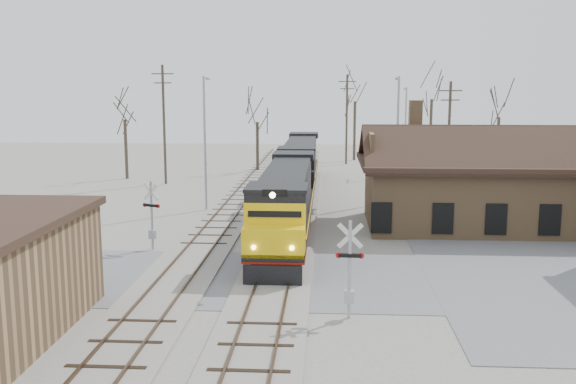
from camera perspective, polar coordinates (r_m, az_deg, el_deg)
name	(u,v)px	position (r m, az deg, el deg)	size (l,w,h in m)	color
ground	(275,279)	(29.89, -1.16, -7.71)	(140.00, 140.00, 0.00)	gray
road	(275,278)	(29.88, -1.16, -7.68)	(60.00, 9.00, 0.03)	slate
track_main	(293,214)	(44.40, 0.42, -1.94)	(3.40, 90.00, 0.24)	gray
track_siding	(228,213)	(44.86, -5.33, -1.86)	(3.40, 90.00, 0.24)	gray
depot	(480,189)	(42.09, 16.72, 0.27)	(15.20, 9.31, 7.90)	#94704C
locomotive_lead	(286,202)	(36.74, -0.20, -0.93)	(2.83, 18.95, 4.20)	black
locomotive_trailing	(300,163)	(55.73, 1.09, 2.60)	(2.83, 18.95, 3.98)	black
crossbuck_near	(350,273)	(24.60, 5.49, -7.14)	(1.09, 0.29, 3.80)	#A5A8AD
crossbuck_far	(152,217)	(35.39, -12.02, -2.23)	(1.04, 0.43, 3.77)	#A5A8AD
streetlight_a	(205,136)	(45.84, -7.38, 4.93)	(0.25, 2.04, 9.49)	#A5A8AD
streetlight_b	(397,133)	(49.70, 9.69, 5.24)	(0.25, 2.04, 9.53)	#A5A8AD
streetlight_c	(405,126)	(65.01, 10.38, 5.78)	(0.25, 2.04, 8.69)	#A5A8AD
utility_pole_a	(164,122)	(59.01, -10.96, 6.09)	(2.00, 0.24, 10.68)	#382D23
utility_pole_b	(347,118)	(73.14, 5.24, 6.60)	(2.00, 0.24, 10.11)	#382D23
utility_pole_c	(449,132)	(57.64, 14.11, 5.16)	(2.00, 0.24, 9.21)	#382D23
tree_a	(124,110)	(63.11, -14.34, 7.10)	(3.79, 3.79, 9.27)	#382D23
tree_b	(257,114)	(66.90, -2.75, 6.94)	(3.41, 3.41, 8.37)	#382D23
tree_c	(355,92)	(77.36, 5.99, 8.88)	(4.68, 4.68, 11.47)	#382D23
tree_d	(432,88)	(73.56, 12.69, 9.01)	(4.92, 4.92, 12.06)	#382D23
tree_e	(499,108)	(67.17, 18.28, 7.13)	(3.84, 3.84, 9.41)	#382D23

